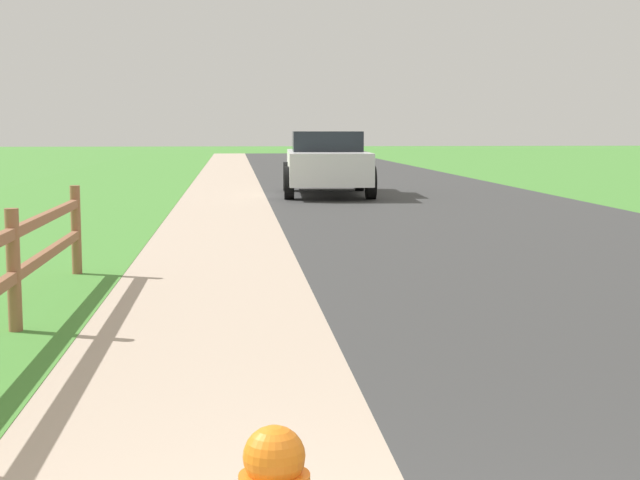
# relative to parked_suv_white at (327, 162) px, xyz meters

# --- Properties ---
(ground_plane) EXTENTS (120.00, 120.00, 0.00)m
(ground_plane) POSITION_rel_parked_suv_white_xyz_m (-1.51, 3.86, -0.79)
(ground_plane) COLOR #488B36
(road_asphalt) EXTENTS (7.00, 66.00, 0.01)m
(road_asphalt) POSITION_rel_parked_suv_white_xyz_m (1.99, 5.86, -0.79)
(road_asphalt) COLOR #393939
(road_asphalt) RESTS_ON ground
(curb_concrete) EXTENTS (6.00, 66.00, 0.01)m
(curb_concrete) POSITION_rel_parked_suv_white_xyz_m (-4.51, 5.86, -0.79)
(curb_concrete) COLOR #BAA48F
(curb_concrete) RESTS_ON ground
(grass_verge) EXTENTS (5.00, 66.00, 0.00)m
(grass_verge) POSITION_rel_parked_suv_white_xyz_m (-6.01, 5.86, -0.79)
(grass_verge) COLOR #488B36
(grass_verge) RESTS_ON ground
(parked_suv_white) EXTENTS (2.27, 4.93, 1.55)m
(parked_suv_white) POSITION_rel_parked_suv_white_xyz_m (0.00, 0.00, 0.00)
(parked_suv_white) COLOR white
(parked_suv_white) RESTS_ON ground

